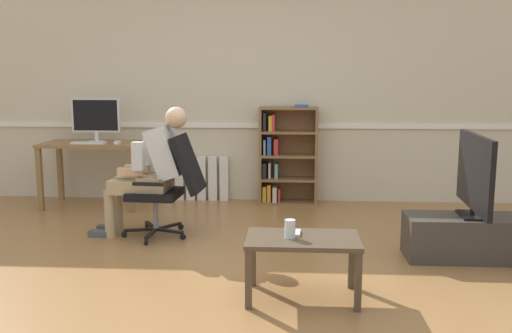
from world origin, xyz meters
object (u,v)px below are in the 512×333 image
at_px(radiator, 196,178).
at_px(keyboard, 88,143).
at_px(drinking_glass, 290,229).
at_px(computer_mouse, 117,142).
at_px(coffee_table, 303,246).
at_px(imac_monitor, 96,117).
at_px(bookshelf, 284,156).
at_px(tv_screen, 475,174).
at_px(office_chair, 170,182).
at_px(spare_remote, 298,233).
at_px(computer_desk, 93,152).
at_px(person_seated, 150,168).
at_px(tv_stand, 471,238).

bearing_deg(radiator, keyboard, -155.08).
bearing_deg(drinking_glass, computer_mouse, 127.95).
bearing_deg(computer_mouse, keyboard, -176.56).
relative_size(radiator, coffee_table, 1.04).
bearing_deg(imac_monitor, coffee_table, -48.78).
bearing_deg(coffee_table, radiator, 112.55).
height_order(bookshelf, tv_screen, bookshelf).
bearing_deg(coffee_table, computer_mouse, 129.39).
xyz_separation_m(office_chair, coffee_table, (1.22, -1.42, -0.16)).
distance_m(bookshelf, tv_screen, 2.56).
relative_size(keyboard, computer_mouse, 3.85).
height_order(keyboard, spare_remote, keyboard).
height_order(radiator, spare_remote, radiator).
bearing_deg(drinking_glass, tv_screen, 32.18).
xyz_separation_m(computer_desk, person_seated, (0.99, -1.20, 0.01)).
relative_size(computer_mouse, radiator, 0.13).
bearing_deg(computer_mouse, office_chair, -52.47).
xyz_separation_m(tv_screen, spare_remote, (-1.45, -0.85, -0.28)).
bearing_deg(bookshelf, office_chair, -124.99).
bearing_deg(tv_stand, tv_screen, -3.52).
bearing_deg(computer_desk, drinking_glass, -48.95).
bearing_deg(spare_remote, computer_desk, -43.50).
relative_size(computer_mouse, spare_remote, 0.67).
height_order(keyboard, coffee_table, keyboard).
distance_m(keyboard, radiator, 1.35).
height_order(computer_mouse, spare_remote, computer_mouse).
distance_m(bookshelf, office_chair, 1.84).
distance_m(keyboard, spare_remote, 3.39).
xyz_separation_m(tv_stand, drinking_glass, (-1.51, -0.95, 0.31)).
distance_m(computer_desk, spare_remote, 3.49).
xyz_separation_m(person_seated, tv_stand, (2.83, -0.50, -0.47)).
bearing_deg(radiator, drinking_glass, -69.02).
relative_size(tv_stand, drinking_glass, 8.42).
relative_size(computer_mouse, tv_stand, 0.09).
relative_size(tv_screen, spare_remote, 6.69).
relative_size(person_seated, tv_stand, 1.15).
distance_m(office_chair, spare_remote, 1.80).
height_order(imac_monitor, tv_stand, imac_monitor).
bearing_deg(office_chair, keyboard, -128.77).
bearing_deg(keyboard, computer_desk, 90.90).
height_order(tv_screen, coffee_table, tv_screen).
bearing_deg(person_seated, keyboard, -133.44).
height_order(radiator, tv_stand, radiator).
relative_size(keyboard, bookshelf, 0.33).
xyz_separation_m(keyboard, tv_screen, (3.82, -1.56, -0.04)).
bearing_deg(imac_monitor, tv_stand, -25.16).
height_order(person_seated, tv_stand, person_seated).
bearing_deg(person_seated, bookshelf, 143.96).
relative_size(computer_desk, computer_mouse, 11.33).
relative_size(person_seated, coffee_table, 1.60).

